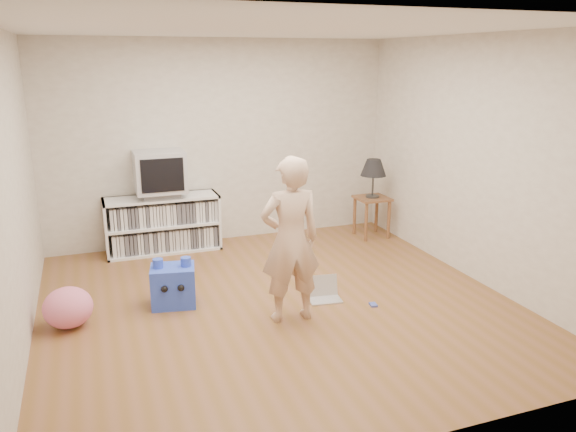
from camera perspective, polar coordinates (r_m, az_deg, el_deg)
The scene contains 13 objects.
ground at distance 5.63m, azimuth -1.01°, elevation -8.93°, with size 4.50×4.50×0.00m, color brown.
walls at distance 5.23m, azimuth -1.07°, elevation 4.14°, with size 4.52×4.52×2.60m.
ceiling at distance 5.12m, azimuth -1.15°, elevation 18.53°, with size 4.50×4.50×0.01m, color white.
media_unit at distance 7.21m, azimuth -12.62°, elevation -0.76°, with size 1.40×0.45×0.70m.
dvd_deck at distance 7.10m, azimuth -12.79°, elevation 2.19°, with size 0.45×0.35×0.07m, color gray.
crt_tv at distance 7.04m, azimuth -12.92°, elevation 4.44°, with size 0.60×0.53×0.50m.
side_table at distance 7.66m, azimuth 8.52°, elevation 0.93°, with size 0.42×0.42×0.55m.
table_lamp at distance 7.54m, azimuth 8.68°, elevation 4.79°, with size 0.34×0.34×0.52m.
person at distance 5.05m, azimuth 0.24°, elevation -2.47°, with size 0.56×0.37×1.54m, color #D7B193.
laptop at distance 5.75m, azimuth 3.62°, elevation -7.78°, with size 0.35×0.30×0.22m.
playing_cards at distance 5.66m, azimuth 8.65°, elevation -8.90°, with size 0.07×0.09×0.02m, color #4455B7.
plush_blue at distance 5.65m, azimuth -11.58°, elevation -6.90°, with size 0.47×0.42×0.49m.
plush_pink at distance 5.49m, azimuth -21.45°, elevation -8.65°, with size 0.44×0.44×0.37m, color #DA688B.
Camera 1 is at (-1.66, -4.84, 2.35)m, focal length 35.00 mm.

